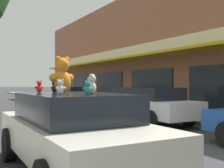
# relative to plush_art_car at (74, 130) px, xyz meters

# --- Properties ---
(ground_plane) EXTENTS (260.00, 260.00, 0.00)m
(ground_plane) POSITION_rel_plush_art_car_xyz_m (2.44, 0.31, -0.75)
(ground_plane) COLOR #333335
(plush_art_car) EXTENTS (1.96, 4.31, 1.39)m
(plush_art_car) POSITION_rel_plush_art_car_xyz_m (0.00, 0.00, 0.00)
(plush_art_car) COLOR beige
(plush_art_car) RESTS_ON ground_plane
(teddy_bear_giant) EXTENTS (0.52, 0.34, 0.69)m
(teddy_bear_giant) POSITION_rel_plush_art_car_xyz_m (-0.07, 0.40, 0.97)
(teddy_bear_giant) COLOR orange
(teddy_bear_giant) RESTS_ON plush_art_car
(teddy_bear_white) EXTENTS (0.16, 0.17, 0.24)m
(teddy_bear_white) POSITION_rel_plush_art_car_xyz_m (-0.36, -0.35, 0.76)
(teddy_bear_white) COLOR white
(teddy_bear_white) RESTS_ON plush_art_car
(teddy_bear_blue) EXTENTS (0.18, 0.14, 0.24)m
(teddy_bear_blue) POSITION_rel_plush_art_car_xyz_m (0.62, 0.76, 0.75)
(teddy_bear_blue) COLOR blue
(teddy_bear_blue) RESTS_ON plush_art_car
(teddy_bear_cream) EXTENTS (0.23, 0.22, 0.34)m
(teddy_bear_cream) POSITION_rel_plush_art_car_xyz_m (0.16, -0.41, 0.80)
(teddy_bear_cream) COLOR beige
(teddy_bear_cream) RESTS_ON plush_art_car
(teddy_bear_red) EXTENTS (0.18, 0.11, 0.24)m
(teddy_bear_red) POSITION_rel_plush_art_car_xyz_m (-0.37, 0.89, 0.75)
(teddy_bear_red) COLOR red
(teddy_bear_red) RESTS_ON plush_art_car
(teddy_bear_teal) EXTENTS (0.17, 0.12, 0.23)m
(teddy_bear_teal) POSITION_rel_plush_art_car_xyz_m (-0.04, -0.69, 0.75)
(teddy_bear_teal) COLOR teal
(teddy_bear_teal) RESTS_ON plush_art_car
(teddy_bear_black) EXTENTS (0.14, 0.18, 0.24)m
(teddy_bear_black) POSITION_rel_plush_art_car_xyz_m (-0.14, 0.64, 0.75)
(teddy_bear_black) COLOR black
(teddy_bear_black) RESTS_ON plush_art_car
(parked_car_far_center) EXTENTS (1.88, 4.75, 1.42)m
(parked_car_far_center) POSITION_rel_plush_art_car_xyz_m (4.85, 4.41, 0.03)
(parked_car_far_center) COLOR silver
(parked_car_far_center) RESTS_ON ground_plane
(parked_car_far_right) EXTENTS (2.01, 4.26, 1.37)m
(parked_car_far_right) POSITION_rel_plush_art_car_xyz_m (4.85, 11.88, 0.01)
(parked_car_far_right) COLOR #336B3D
(parked_car_far_right) RESTS_ON ground_plane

